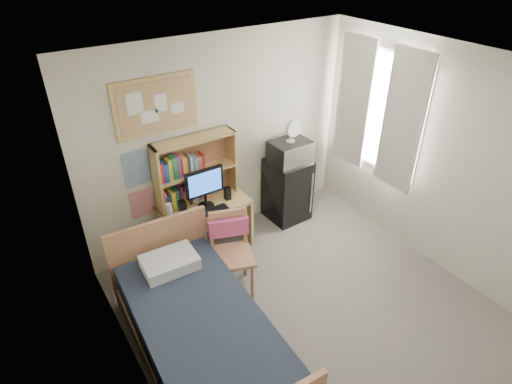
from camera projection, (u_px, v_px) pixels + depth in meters
floor at (325, 325)px, 4.50m from camera, size 3.60×4.20×0.02m
ceiling at (355, 81)px, 3.11m from camera, size 3.60×4.20×0.02m
wall_back at (221, 141)px, 5.29m from camera, size 3.60×0.04×2.60m
wall_left at (144, 310)px, 2.96m from camera, size 0.04×4.20×2.60m
wall_right at (461, 171)px, 4.64m from camera, size 0.04×4.20×2.60m
window_unit at (378, 111)px, 5.31m from camera, size 0.10×1.40×1.70m
curtain_left at (402, 122)px, 5.01m from camera, size 0.04×0.55×1.70m
curtain_right at (354, 102)px, 5.58m from camera, size 0.04×0.55×1.70m
bulletin_board at (156, 106)px, 4.59m from camera, size 0.94×0.03×0.64m
poster_wave at (136, 168)px, 4.80m from camera, size 0.30×0.01×0.42m
poster_japan at (142, 203)px, 5.05m from camera, size 0.28×0.01×0.36m
desk at (206, 227)px, 5.38m from camera, size 1.09×0.55×0.68m
desk_chair at (233, 256)px, 4.69m from camera, size 0.62×0.62×0.97m
mini_fridge at (287, 189)px, 5.94m from camera, size 0.54×0.54×0.89m
bed at (202, 338)px, 3.99m from camera, size 1.18×2.18×0.59m
hutch at (196, 169)px, 5.09m from camera, size 1.01×0.26×0.83m
monitor at (205, 188)px, 5.02m from camera, size 0.48×0.04×0.51m
keyboard at (212, 211)px, 5.05m from camera, size 0.41×0.13×0.02m
speaker_left at (183, 208)px, 4.97m from camera, size 0.08×0.08×0.18m
speaker_right at (227, 193)px, 5.25m from camera, size 0.07×0.07×0.17m
water_bottle at (170, 213)px, 4.84m from camera, size 0.07×0.07×0.23m
hoodie at (228, 226)px, 4.71m from camera, size 0.46×0.27×0.21m
microwave at (290, 152)px, 5.61m from camera, size 0.52×0.40×0.29m
desk_fan at (291, 131)px, 5.46m from camera, size 0.23×0.23×0.28m
pillow at (170, 262)px, 4.35m from camera, size 0.56×0.41×0.13m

